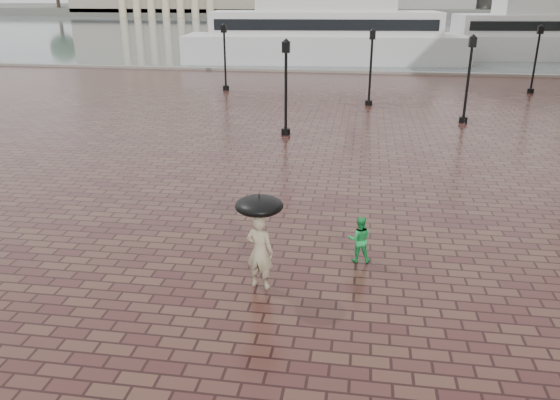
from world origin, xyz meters
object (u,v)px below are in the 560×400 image
Objects in this scene: street_lamps at (378,68)px; child_pedestrian at (359,239)px; adult_pedestrian at (260,252)px; ferry_near at (325,34)px; ferry_far at (554,34)px.

street_lamps is 17.32× the size of child_pedestrian.
adult_pedestrian is 0.07× the size of ferry_near.
adult_pedestrian is at bearing 32.16° from child_pedestrian.
child_pedestrian is at bearing -129.47° from adult_pedestrian.
ferry_near is at bearing 102.58° from street_lamps.
street_lamps is at bearing -129.99° from ferry_far.
adult_pedestrian is 0.07× the size of ferry_far.
street_lamps is 11.69× the size of adult_pedestrian.
street_lamps is 33.34m from ferry_far.
child_pedestrian is 52.04m from ferry_far.
ferry_far is at bearing -115.46° from child_pedestrian.
adult_pedestrian is 54.45m from ferry_far.
ferry_far is (22.88, 6.62, -0.22)m from ferry_near.
adult_pedestrian is 43.65m from ferry_near.
adult_pedestrian is (-2.91, -22.22, -1.41)m from street_lamps.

